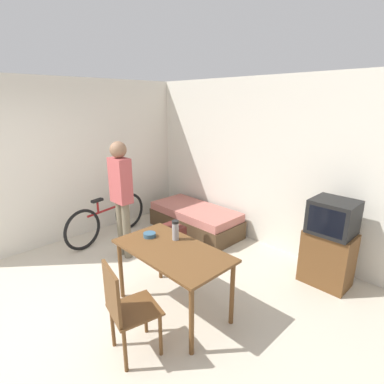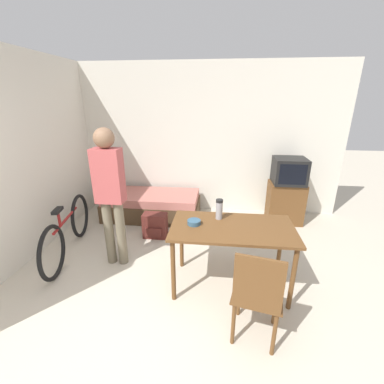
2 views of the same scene
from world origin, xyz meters
name	(u,v)px [view 1 (image 1 of 2)]	position (x,y,z in m)	size (l,w,h in m)	color
ground_plane	(65,327)	(0.00, 0.00, 0.00)	(20.00, 20.00, 0.00)	beige
wall_back	(250,162)	(0.00, 3.27, 1.35)	(5.23, 0.06, 2.70)	silver
wall_left	(97,158)	(-2.15, 1.62, 1.35)	(0.06, 4.24, 2.70)	silver
daybed	(195,219)	(-0.79, 2.76, 0.23)	(1.72, 0.80, 0.46)	#4C3823
tv	(329,243)	(1.60, 2.82, 0.58)	(0.59, 0.47, 1.16)	brown
dining_table	(172,257)	(0.59, 1.03, 0.68)	(1.35, 0.72, 0.77)	brown
wooden_chair	(124,306)	(0.78, 0.29, 0.54)	(0.51, 0.51, 0.96)	brown
bicycle	(108,219)	(-1.65, 1.46, 0.35)	(0.38, 1.69, 0.77)	black
person_standing	(121,191)	(-0.90, 1.33, 1.06)	(0.34, 0.24, 1.79)	#6B604C
thermos_flask	(175,229)	(0.44, 1.22, 0.91)	(0.08, 0.08, 0.24)	#99999E
mate_bowl	(150,235)	(0.17, 1.04, 0.80)	(0.15, 0.15, 0.05)	#335670
backpack	(174,237)	(-0.55, 2.04, 0.20)	(0.37, 0.24, 0.39)	#56231E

